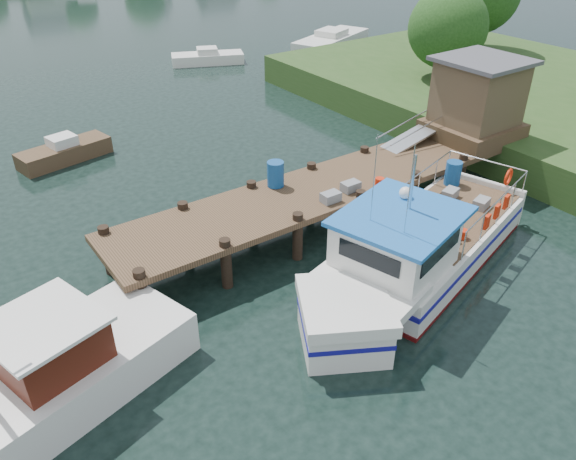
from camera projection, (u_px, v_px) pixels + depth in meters
ground_plane at (286, 235)px, 18.64m from camera, size 160.00×160.00×0.00m
dock at (430, 130)px, 20.69m from camera, size 16.60×3.00×4.78m
lobster_boat at (414, 252)px, 16.13m from camera, size 10.27×5.31×4.98m
work_boat at (14, 399)px, 11.72m from camera, size 8.70×4.57×4.58m
moored_rowboat at (64, 152)px, 23.52m from camera, size 3.95×2.01×1.10m
moored_b at (208, 58)px, 36.68m from camera, size 4.85×3.25×1.02m
moored_c at (331, 40)px, 40.83m from camera, size 7.61×4.96×1.14m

